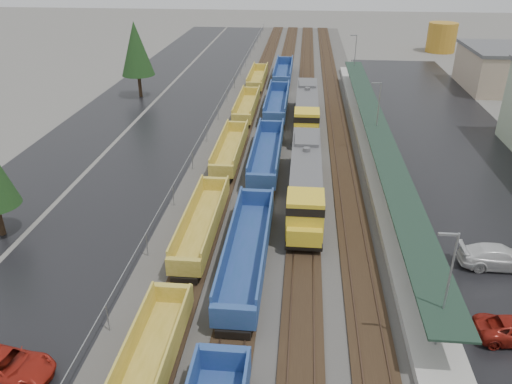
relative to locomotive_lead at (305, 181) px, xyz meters
The scene contains 16 objects.
ballast_strip 22.64m from the locomotive_lead, 95.09° to the left, with size 20.00×160.00×0.08m, color #302D2B.
trackbed 22.63m from the locomotive_lead, 95.09° to the left, with size 14.60×160.00×0.22m.
west_parking_lot 28.24m from the locomotive_lead, 127.15° to the left, with size 10.00×160.00×0.02m, color black.
west_road 35.18m from the locomotive_lead, 140.27° to the left, with size 9.00×160.00×0.02m, color black.
east_commuter_lot 21.19m from the locomotive_lead, 36.20° to the left, with size 16.00×100.00×0.02m, color black.
station_platform 14.61m from the locomotive_lead, 58.93° to the left, with size 3.00×80.00×8.00m.
chainlink_fence 23.85m from the locomotive_lead, 118.84° to the left, with size 0.08×160.04×2.02m.
distant_hills 178.35m from the locomotive_lead, 76.12° to the left, with size 301.00×140.00×25.20m.
tree_west_far 41.24m from the locomotive_lead, 127.62° to the left, with size 4.84×4.84×11.00m.
locomotive_lead is the anchor object (origin of this frame).
locomotive_trail 21.00m from the locomotive_lead, 90.00° to the left, with size 2.83×18.66×4.22m.
well_string_yellow 10.19m from the locomotive_lead, 142.23° to the right, with size 2.45×107.81×2.17m.
well_string_blue 4.21m from the locomotive_lead, 169.07° to the right, with size 2.78×107.26×2.47m.
storage_tank 77.68m from the locomotive_lead, 68.74° to the left, with size 5.98×5.98×5.98m, color #AD7B22.
parked_car_west_c 26.66m from the locomotive_lead, 126.30° to the right, with size 5.46×2.52×1.52m, color maroon.
parked_car_east_c 16.32m from the locomotive_lead, 31.03° to the right, with size 5.58×2.27×1.62m, color silver.
Camera 1 is at (1.46, -2.10, 20.94)m, focal length 35.00 mm.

